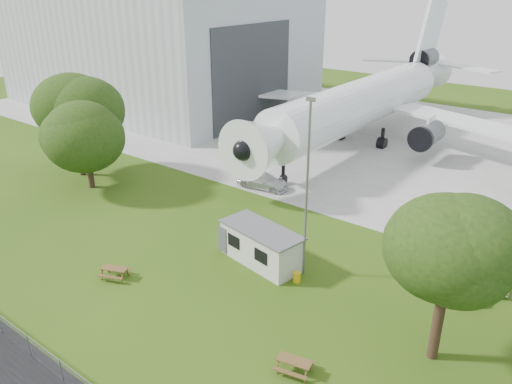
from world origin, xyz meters
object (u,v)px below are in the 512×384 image
Objects in this scene: hangar at (159,41)px; picnic_east at (294,372)px; airliner at (367,99)px; picnic_west at (115,278)px; site_cabin at (262,245)px.

picnic_east is at bearing -36.76° from hangar.
airliner is 38.21m from picnic_west.
hangar reaches higher than airliner.
site_cabin is at bearing -76.90° from airliner.
hangar is 64.10m from picnic_east.
hangar is 23.89× the size of picnic_west.
hangar is 23.89× the size of picnic_east.
picnic_west is at bearing -46.21° from hangar.
site_cabin is 3.86× the size of picnic_west.
site_cabin is 10.98m from picnic_east.
picnic_west is (0.44, -37.84, -5.27)m from airliner.
airliner is at bearing 99.06° from picnic_east.
hangar is at bearing 130.89° from picnic_east.
hangar is 53.24m from site_cabin.
airliner is 31.25m from site_cabin.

